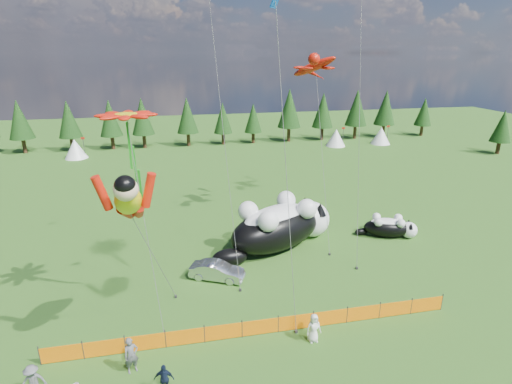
# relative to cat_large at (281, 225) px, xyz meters

# --- Properties ---
(ground) EXTENTS (160.00, 160.00, 0.00)m
(ground) POSITION_rel_cat_large_xyz_m (-3.81, -6.91, -1.88)
(ground) COLOR #153C0B
(ground) RESTS_ON ground
(safety_fence) EXTENTS (22.06, 0.06, 1.10)m
(safety_fence) POSITION_rel_cat_large_xyz_m (-3.81, -9.91, -1.38)
(safety_fence) COLOR #262626
(safety_fence) RESTS_ON ground
(tree_line) EXTENTS (90.00, 4.00, 8.00)m
(tree_line) POSITION_rel_cat_large_xyz_m (-3.81, 38.09, 2.12)
(tree_line) COLOR black
(tree_line) RESTS_ON ground
(festival_tents) EXTENTS (50.00, 3.20, 2.80)m
(festival_tents) POSITION_rel_cat_large_xyz_m (7.19, 33.09, -0.48)
(festival_tents) COLOR white
(festival_tents) RESTS_ON ground
(cat_large) EXTENTS (10.27, 7.08, 3.97)m
(cat_large) POSITION_rel_cat_large_xyz_m (0.00, 0.00, 0.00)
(cat_large) COLOR black
(cat_large) RESTS_ON ground
(cat_small) EXTENTS (4.89, 2.92, 1.82)m
(cat_small) POSITION_rel_cat_large_xyz_m (9.31, -0.06, -1.02)
(cat_small) COLOR black
(cat_small) RESTS_ON ground
(car) EXTENTS (3.90, 2.73, 1.22)m
(car) POSITION_rel_cat_large_xyz_m (-5.46, -3.78, -1.27)
(car) COLOR silver
(car) RESTS_ON ground
(spectator_a) EXTENTS (0.80, 0.67, 1.87)m
(spectator_a) POSITION_rel_cat_large_xyz_m (-10.36, -11.24, -0.95)
(spectator_a) COLOR #58595D
(spectator_a) RESTS_ON ground
(spectator_c) EXTENTS (0.97, 0.62, 1.53)m
(spectator_c) POSITION_rel_cat_large_xyz_m (-8.83, -12.86, -1.12)
(spectator_c) COLOR #121B31
(spectator_c) RESTS_ON ground
(spectator_d) EXTENTS (1.12, 0.63, 1.69)m
(spectator_d) POSITION_rel_cat_large_xyz_m (-14.45, -11.93, -1.04)
(spectator_d) COLOR #58595D
(spectator_d) RESTS_ON ground
(spectator_e) EXTENTS (0.83, 0.57, 1.63)m
(spectator_e) POSITION_rel_cat_large_xyz_m (-1.16, -10.96, -1.07)
(spectator_e) COLOR white
(spectator_e) RESTS_ON ground
(superhero_kite) EXTENTS (4.25, 6.61, 10.56)m
(superhero_kite) POSITION_rel_cat_large_xyz_m (-9.90, -9.70, 6.27)
(superhero_kite) COLOR yellow
(superhero_kite) RESTS_ON ground
(gecko_kite) EXTENTS (6.12, 11.33, 15.57)m
(gecko_kite) POSITION_rel_cat_large_xyz_m (4.11, 5.68, 11.51)
(gecko_kite) COLOR red
(gecko_kite) RESTS_ON ground
(flower_kite) EXTENTS (3.73, 5.02, 11.82)m
(flower_kite) POSITION_rel_cat_large_xyz_m (-9.97, -6.28, 9.45)
(flower_kite) COLOR red
(flower_kite) RESTS_ON ground
(diamond_kite_b) EXTENTS (2.24, 6.94, 20.16)m
(diamond_kite_b) POSITION_rel_cat_large_xyz_m (5.97, 1.51, 15.66)
(diamond_kite_b) COLOR #0C8994
(diamond_kite_b) RESTS_ON ground
(diamond_kite_c) EXTENTS (1.40, 2.46, 17.41)m
(diamond_kite_c) POSITION_rel_cat_large_xyz_m (-2.73, -8.30, 13.79)
(diamond_kite_c) COLOR blue
(diamond_kite_c) RESTS_ON ground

